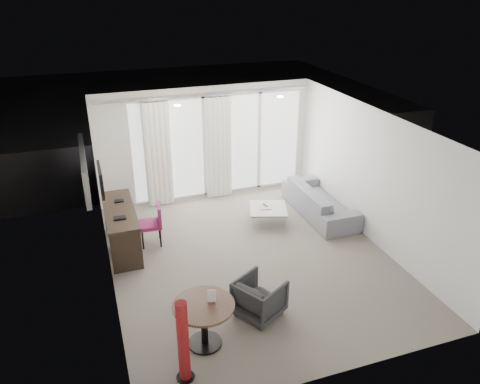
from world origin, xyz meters
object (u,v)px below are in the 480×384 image
object	(u,v)px
tub_armchair	(260,297)
sofa	(320,201)
rattan_chair_a	(225,162)
round_table	(204,324)
desk	(122,229)
coffee_table	(268,215)
red_lamp	(183,342)
desk_chair	(150,225)
rattan_chair_b	(239,147)

from	to	relation	value
tub_armchair	sofa	bearing A→B (deg)	-72.81
rattan_chair_a	round_table	bearing A→B (deg)	-101.12
sofa	rattan_chair_a	bearing A→B (deg)	25.96
desk	coffee_table	xyz separation A→B (m)	(3.03, 0.04, -0.25)
red_lamp	desk_chair	bearing A→B (deg)	87.74
rattan_chair_a	tub_armchair	bearing A→B (deg)	-92.91
round_table	sofa	distance (m)	4.61
coffee_table	rattan_chair_a	distance (m)	2.73
sofa	coffee_table	bearing A→B (deg)	89.88
red_lamp	tub_armchair	bearing A→B (deg)	32.64
tub_armchair	rattan_chair_a	distance (m)	5.55
coffee_table	rattan_chair_a	bearing A→B (deg)	92.15
desk	round_table	bearing A→B (deg)	-75.04
round_table	red_lamp	distance (m)	0.71
tub_armchair	rattan_chair_b	xyz separation A→B (m)	(1.83, 6.37, 0.12)
desk	rattan_chair_b	world-z (taller)	rattan_chair_b
tub_armchair	rattan_chair_b	bearing A→B (deg)	-46.54
rattan_chair_b	tub_armchair	bearing A→B (deg)	-119.30
desk	rattan_chair_b	bearing A→B (deg)	45.56
desk	round_table	world-z (taller)	desk
sofa	round_table	bearing A→B (deg)	131.75
round_table	coffee_table	size ratio (longest dim) A/B	1.14
desk_chair	tub_armchair	size ratio (longest dim) A/B	1.22
rattan_chair_a	sofa	bearing A→B (deg)	-55.06
red_lamp	coffee_table	bearing A→B (deg)	53.84
desk_chair	rattan_chair_a	world-z (taller)	desk_chair
red_lamp	tub_armchair	distance (m)	1.67
rattan_chair_a	desk	bearing A→B (deg)	-127.82
desk_chair	tub_armchair	distance (m)	2.93
red_lamp	coffee_table	world-z (taller)	red_lamp
coffee_table	tub_armchair	bearing A→B (deg)	-114.68
round_table	red_lamp	world-z (taller)	red_lamp
red_lamp	rattan_chair_a	xyz separation A→B (m)	(2.53, 6.31, -0.20)
coffee_table	sofa	size ratio (longest dim) A/B	0.35
round_table	sofa	size ratio (longest dim) A/B	0.40
red_lamp	rattan_chair_b	size ratio (longest dim) A/B	1.43
round_table	tub_armchair	bearing A→B (deg)	20.53
sofa	red_lamp	bearing A→B (deg)	133.02
desk_chair	coffee_table	world-z (taller)	desk_chair
coffee_table	rattan_chair_b	xyz separation A→B (m)	(0.59, 3.66, 0.25)
red_lamp	coffee_table	size ratio (longest dim) A/B	1.59
round_table	sofa	bearing A→B (deg)	41.75
tub_armchair	rattan_chair_b	world-z (taller)	rattan_chair_b
desk_chair	sofa	distance (m)	3.71
tub_armchair	red_lamp	bearing A→B (deg)	92.17
red_lamp	sofa	bearing A→B (deg)	43.02
desk	rattan_chair_b	xyz separation A→B (m)	(3.62, 3.69, 0.01)
desk	sofa	xyz separation A→B (m)	(4.25, 0.03, -0.10)
desk	sofa	size ratio (longest dim) A/B	0.82
red_lamp	tub_armchair	world-z (taller)	red_lamp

